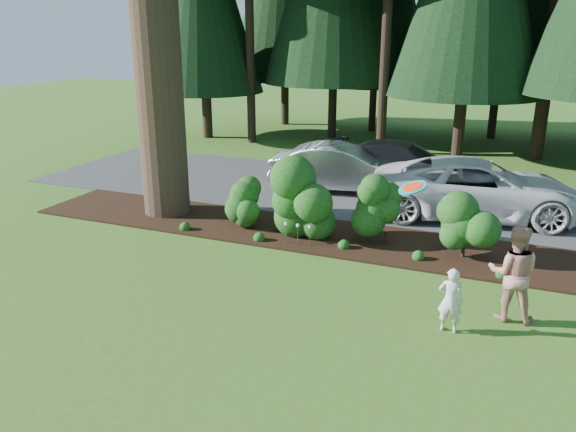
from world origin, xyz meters
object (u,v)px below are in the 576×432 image
object	(u,v)px
car_white_suv	(478,188)
child	(451,300)
car_dark_suv	(403,163)
frisbee	(413,187)
adult	(513,273)
car_silver_wagon	(341,168)

from	to	relation	value
car_white_suv	child	size ratio (longest dim) A/B	4.89
car_dark_suv	frisbee	bearing A→B (deg)	-169.74
car_white_suv	frisbee	bearing A→B (deg)	163.34
car_dark_suv	child	distance (m)	9.62
car_white_suv	frisbee	world-z (taller)	frisbee
car_dark_suv	car_white_suv	bearing A→B (deg)	-137.09
child	adult	distance (m)	1.29
adult	car_dark_suv	bearing A→B (deg)	-70.54
car_white_suv	adult	world-z (taller)	adult
car_white_suv	adult	xyz separation A→B (m)	(1.02, -5.76, 0.06)
car_white_suv	car_dark_suv	xyz separation A→B (m)	(-2.56, 2.63, -0.09)
car_silver_wagon	car_white_suv	distance (m)	4.33
adult	child	bearing A→B (deg)	38.91
child	frisbee	xyz separation A→B (m)	(-0.80, 0.18, 1.83)
car_dark_suv	child	world-z (taller)	car_dark_suv
car_silver_wagon	car_white_suv	size ratio (longest dim) A/B	0.79
car_dark_suv	adult	xyz separation A→B (m)	(3.58, -8.39, 0.15)
car_silver_wagon	car_dark_suv	size ratio (longest dim) A/B	0.93
frisbee	car_white_suv	bearing A→B (deg)	83.80
car_dark_suv	frisbee	distance (m)	9.40
car_silver_wagon	child	distance (m)	8.82
adult	car_silver_wagon	bearing A→B (deg)	-56.41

